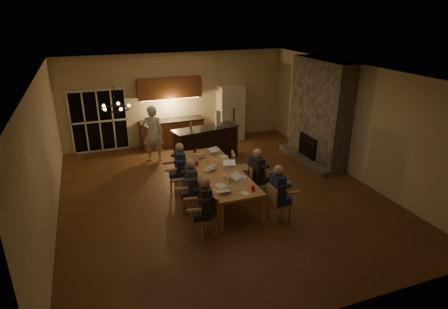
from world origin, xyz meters
TOP-DOWN VIEW (x-y plane):
  - floor at (0.00, 0.00)m, footprint 9.00×9.00m
  - back_wall at (0.00, 4.52)m, footprint 8.00×0.04m
  - left_wall at (-4.02, 0.00)m, footprint 0.04×9.00m
  - right_wall at (4.02, 0.00)m, footprint 0.04×9.00m
  - ceiling at (0.00, 0.00)m, footprint 8.00×9.00m
  - french_doors at (-2.70, 4.47)m, footprint 1.86×0.08m
  - fireplace at (3.70, 1.20)m, footprint 0.58×2.50m
  - kitchenette at (-0.30, 4.20)m, footprint 2.24×0.68m
  - refrigerator at (1.90, 4.15)m, footprint 0.90×0.68m
  - dining_table at (-0.09, -0.12)m, footprint 1.10×3.27m
  - bar_island at (0.40, 2.44)m, footprint 2.19×1.02m
  - chair_left_near at (-0.96, -1.67)m, footprint 0.53×0.53m
  - chair_left_mid at (-0.97, -0.59)m, footprint 0.55×0.55m
  - chair_left_far at (-0.98, 0.46)m, footprint 0.50×0.50m
  - chair_right_near at (0.82, -1.70)m, footprint 0.44×0.44m
  - chair_right_mid at (0.81, -0.61)m, footprint 0.56×0.56m
  - chair_right_far at (0.78, 0.51)m, footprint 0.52×0.52m
  - person_left_near at (-0.94, -1.70)m, footprint 0.67×0.67m
  - person_right_near at (0.76, -1.68)m, footprint 0.63×0.63m
  - person_left_mid at (-0.95, -0.67)m, footprint 0.65×0.65m
  - person_right_mid at (0.76, -0.58)m, footprint 0.68×0.68m
  - person_left_far at (-0.93, 0.49)m, footprint 0.65×0.65m
  - standing_person at (-1.18, 2.98)m, footprint 0.75×0.60m
  - chandelier at (-2.49, -0.87)m, footprint 0.55×0.55m
  - laptop_a at (-0.40, -1.25)m, footprint 0.32×0.28m
  - laptop_b at (0.17, -0.93)m, footprint 0.42×0.41m
  - laptop_c at (-0.31, -0.01)m, footprint 0.41×0.39m
  - laptop_d at (0.21, -0.13)m, footprint 0.38×0.35m
  - laptop_e at (-0.34, 0.93)m, footprint 0.39×0.37m
  - laptop_f at (0.22, 0.93)m, footprint 0.39×0.36m
  - mug_front at (-0.13, -0.64)m, footprint 0.09×0.09m
  - mug_mid at (-0.02, 0.36)m, footprint 0.08×0.08m
  - mug_back at (-0.40, 0.73)m, footprint 0.07×0.07m
  - redcup_near at (0.25, -1.48)m, footprint 0.09×0.09m
  - redcup_mid at (-0.52, 0.36)m, footprint 0.08×0.08m
  - can_silver at (-0.08, -0.88)m, footprint 0.06×0.06m
  - can_cola at (-0.30, 1.31)m, footprint 0.07×0.07m
  - plate_near at (0.29, -0.75)m, footprint 0.23×0.23m
  - plate_left at (-0.36, -0.99)m, footprint 0.24×0.24m
  - plate_far at (0.36, 0.69)m, footprint 0.24×0.24m
  - notepad at (0.03, -1.54)m, footprint 0.20×0.24m
  - bar_bottle at (-0.09, 2.43)m, footprint 0.07×0.07m
  - bar_blender at (0.84, 2.56)m, footprint 0.16×0.16m

SIDE VIEW (x-z plane):
  - floor at x=0.00m, z-range 0.00..0.00m
  - dining_table at x=-0.09m, z-range 0.00..0.75m
  - chair_left_near at x=-0.96m, z-range 0.00..0.89m
  - chair_left_mid at x=-0.97m, z-range 0.00..0.89m
  - chair_left_far at x=-0.98m, z-range 0.00..0.89m
  - chair_right_near at x=0.82m, z-range 0.00..0.89m
  - chair_right_mid at x=0.81m, z-range 0.00..0.89m
  - chair_right_far at x=0.78m, z-range 0.00..0.89m
  - bar_island at x=0.40m, z-range 0.00..1.08m
  - person_left_near at x=-0.94m, z-range 0.00..1.38m
  - person_right_near at x=0.76m, z-range 0.00..1.38m
  - person_left_mid at x=-0.95m, z-range 0.00..1.38m
  - person_right_mid at x=0.76m, z-range 0.00..1.38m
  - person_left_far at x=-0.93m, z-range 0.00..1.38m
  - notepad at x=0.03m, z-range 0.75..0.76m
  - plate_near at x=0.29m, z-range 0.75..0.77m
  - plate_left at x=-0.36m, z-range 0.75..0.77m
  - plate_far at x=0.36m, z-range 0.75..0.77m
  - mug_front at x=-0.13m, z-range 0.75..0.85m
  - mug_mid at x=-0.02m, z-range 0.75..0.85m
  - mug_back at x=-0.40m, z-range 0.75..0.85m
  - redcup_near at x=0.25m, z-range 0.75..0.87m
  - redcup_mid at x=-0.52m, z-range 0.75..0.87m
  - can_silver at x=-0.08m, z-range 0.75..0.87m
  - can_cola at x=-0.30m, z-range 0.75..0.87m
  - laptop_a at x=-0.40m, z-range 0.75..0.98m
  - laptop_b at x=0.17m, z-range 0.75..0.98m
  - laptop_c at x=-0.31m, z-range 0.75..0.98m
  - laptop_d at x=0.21m, z-range 0.75..0.98m
  - laptop_e at x=-0.34m, z-range 0.75..0.98m
  - laptop_f at x=0.22m, z-range 0.75..0.98m
  - standing_person at x=-1.18m, z-range 0.00..1.81m
  - refrigerator at x=1.90m, z-range 0.00..2.00m
  - french_doors at x=-2.70m, z-range 0.00..2.10m
  - kitchenette at x=-0.30m, z-range 0.00..2.40m
  - bar_bottle at x=-0.09m, z-range 1.08..1.32m
  - bar_blender at x=0.84m, z-range 1.08..1.55m
  - back_wall at x=0.00m, z-range 0.00..3.20m
  - left_wall at x=-4.02m, z-range 0.00..3.20m
  - right_wall at x=4.02m, z-range 0.00..3.20m
  - fireplace at x=3.70m, z-range 0.00..3.20m
  - chandelier at x=-2.49m, z-range 2.73..2.77m
  - ceiling at x=0.00m, z-range 3.20..3.24m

